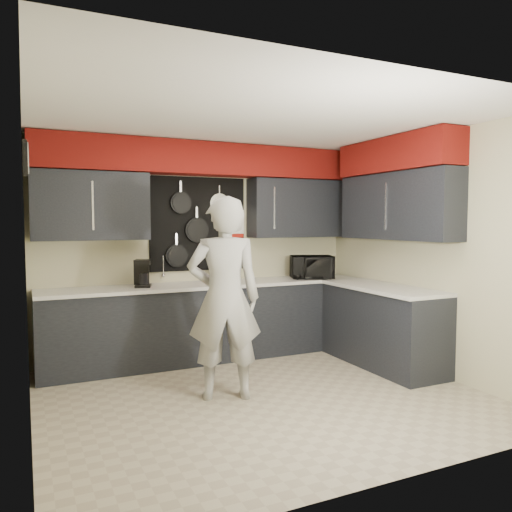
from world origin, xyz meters
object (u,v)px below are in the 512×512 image
knife_block (221,274)px  utensil_crock (229,275)px  person (224,298)px  coffee_maker (142,273)px  microwave (312,267)px

knife_block → utensil_crock: knife_block is taller
knife_block → person: 1.39m
utensil_crock → person: 1.42m
utensil_crock → coffee_maker: size_ratio=0.56×
microwave → coffee_maker: 2.17m
person → knife_block: bearing=-94.1°
microwave → coffee_maker: size_ratio=1.71×
coffee_maker → knife_block: bearing=17.0°
knife_block → coffee_maker: bearing=171.1°
utensil_crock → coffee_maker: (-1.05, 0.02, 0.07)m
knife_block → person: size_ratio=0.11×
coffee_maker → microwave: bearing=15.4°
knife_block → coffee_maker: size_ratio=0.66×
microwave → person: 2.10m
utensil_crock → person: (-0.57, -1.30, -0.06)m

